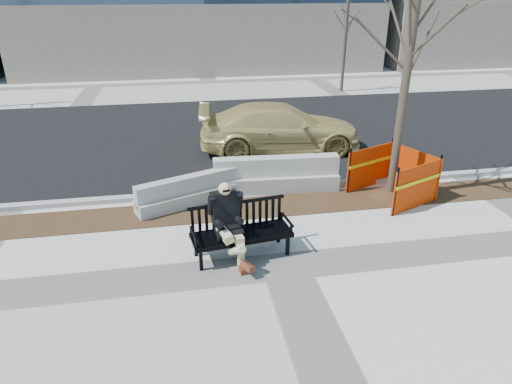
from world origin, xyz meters
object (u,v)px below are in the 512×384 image
Objects in this scene: seated_man at (228,256)px; jersey_barrier_right at (276,190)px; tree_fence at (390,197)px; sedan at (280,150)px; bench at (242,255)px; jersey_barrier_left at (190,204)px.

seated_man is 0.48× the size of jersey_barrier_right.
tree_fence reaches higher than sedan.
bench is 6.51m from sedan.
jersey_barrier_left is at bearing 142.93° from sedan.
jersey_barrier_right reaches higher than jersey_barrier_left.
sedan is (2.47, 6.11, 0.00)m from seated_man.
sedan is (2.19, 6.12, 0.00)m from bench.
jersey_barrier_left is at bearing 97.13° from seated_man.
sedan is at bearing 116.35° from tree_fence.
sedan is 1.59× the size of jersey_barrier_right.
bench reaches higher than jersey_barrier_left.
sedan reaches higher than jersey_barrier_right.
jersey_barrier_right is (-0.82, -3.11, 0.00)m from sedan.
jersey_barrier_right is at bearing 169.37° from sedan.
jersey_barrier_left is (-0.95, 2.54, 0.00)m from bench.
seated_man is 0.30× the size of sedan.
seated_man reaches higher than jersey_barrier_left.
jersey_barrier_left is (-3.15, -3.58, 0.00)m from sedan.
jersey_barrier_right is at bearing 161.74° from tree_fence.
seated_man is at bearing -115.39° from jersey_barrier_right.
jersey_barrier_right is at bearing 53.35° from seated_man.
seated_man reaches higher than bench.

